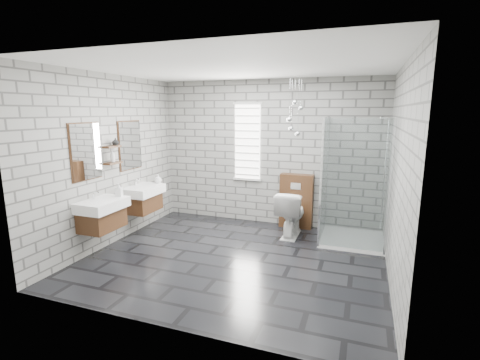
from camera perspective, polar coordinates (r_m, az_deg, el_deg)
The scene contains 20 objects.
floor at distance 5.25m, azimuth -0.93°, elevation -12.76°, with size 4.20×3.60×0.02m, color black.
ceiling at distance 4.83m, azimuth -1.04°, elevation 18.18°, with size 4.20×3.60×0.02m, color white.
wall_back at distance 6.57m, azimuth 4.62°, elevation 4.41°, with size 4.20×0.02×2.70m, color gray.
wall_front at distance 3.26m, azimuth -12.29°, elevation -2.75°, with size 4.20×0.02×2.70m, color gray.
wall_left at distance 5.94m, azimuth -20.43°, elevation 3.02°, with size 0.02×3.60×2.70m, color gray.
wall_right at distance 4.57m, azimuth 24.59°, elevation 0.45°, with size 0.02×3.60×2.70m, color gray.
vanity_left at distance 5.52m, azimuth -21.97°, elevation -3.96°, with size 0.47×0.70×1.57m.
vanity_right at distance 6.29m, azimuth -15.87°, elevation -1.78°, with size 0.47×0.70×1.57m.
shelf_lower at distance 5.85m, azimuth -20.13°, elevation 2.63°, with size 0.14×0.30×0.03m, color #4B2C17.
shelf_upper at distance 5.82m, azimuth -20.30°, elevation 5.16°, with size 0.14×0.30×0.03m, color #4B2C17.
window at distance 6.64m, azimuth 1.23°, elevation 6.25°, with size 0.56×0.05×1.48m.
cistern_panel at distance 6.49m, azimuth 9.22°, elevation -3.41°, with size 0.60×0.20×1.00m, color #4B2C17.
flush_plate at distance 6.32m, azimuth 9.13°, elevation -1.01°, with size 0.18×0.01×0.12m, color silver.
shower_enclosure at distance 5.90m, azimuth 17.11°, elevation -5.23°, with size 1.00×1.00×2.03m.
pendant_cluster at distance 5.96m, azimuth 8.97°, elevation 10.06°, with size 0.25×0.26×0.99m.
toilet at distance 6.08m, azimuth 8.37°, elevation -5.42°, with size 0.44×0.78×0.79m, color white.
soap_bottle_a at distance 5.59m, azimuth -19.26°, elevation -1.52°, with size 0.09×0.09×0.20m, color #B2B2B2.
soap_bottle_b at distance 6.43m, azimuth -13.30°, elevation 0.21°, with size 0.12×0.12×0.16m, color #B2B2B2.
soap_bottle_c at distance 5.82m, azimuth -20.19°, elevation 3.71°, with size 0.08×0.08×0.20m, color #B2B2B2.
vase at distance 5.87m, azimuth -19.75°, elevation 5.95°, with size 0.11×0.11×0.11m, color #B2B2B2.
Camera 1 is at (1.70, -4.49, 2.12)m, focal length 26.00 mm.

